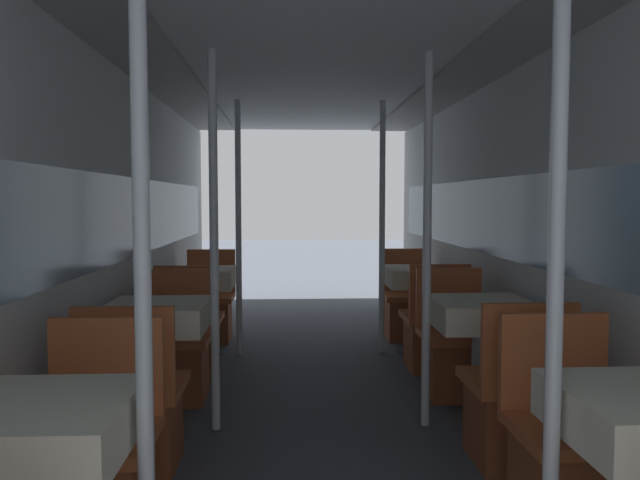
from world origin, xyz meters
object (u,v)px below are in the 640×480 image
object	(u,v)px
chair_right_near_1	(514,412)
dining_table_right_2	(419,282)
chair_left_far_1	(176,360)
dining_table_right_1	(481,322)
support_pole_right_2	(382,228)
chair_left_near_2	(191,339)
dining_table_left_1	(158,325)
support_pole_left_2	(239,228)
support_pole_right_0	(555,281)
chair_right_far_2	(406,311)
chair_left_far_0	(95,476)
chair_right_far_1	(455,356)
support_pole_left_1	(214,243)
dining_table_left_0	(33,444)
chair_right_far_0	(571,465)
support_pole_left_0	(143,284)
chair_left_near_1	(135,418)
chair_right_near_2	(433,336)
chair_left_far_2	(209,312)
dining_table_left_2	(201,284)
support_pole_right_1	(427,242)

from	to	relation	value
chair_right_near_1	dining_table_right_2	xyz separation A→B (m)	(-0.00, 2.36, 0.36)
chair_left_far_1	dining_table_right_1	xyz separation A→B (m)	(1.92, -0.57, 0.36)
support_pole_right_2	chair_left_near_2	bearing A→B (deg)	-160.35
dining_table_left_1	support_pole_left_2	xyz separation A→B (m)	(0.33, 1.79, 0.48)
support_pole_right_0	chair_right_far_2	world-z (taller)	support_pole_right_0
chair_left_far_0	chair_right_far_1	size ratio (longest dim) A/B	1.00
support_pole_left_1	support_pole_right_2	bearing A→B (deg)	54.85
dining_table_left_0	chair_right_far_0	world-z (taller)	chair_right_far_0
dining_table_right_1	support_pole_right_0	bearing A→B (deg)	-100.56
support_pole_left_1	support_pole_left_2	distance (m)	1.79
support_pole_left_0	chair_left_near_1	xyz separation A→B (m)	(-0.33, 1.22, -0.84)
support_pole_right_0	chair_right_far_0	bearing A→B (deg)	59.61
dining_table_left_1	chair_right_far_1	size ratio (longest dim) A/B	0.88
support_pole_left_2	dining_table_left_0	bearing A→B (deg)	-95.33
dining_table_left_0	chair_right_near_2	xyz separation A→B (m)	(1.92, 3.01, -0.36)
chair_right_far_1	chair_right_near_2	bearing A→B (deg)	-90.00
chair_left_far_2	chair_right_far_2	world-z (taller)	same
dining_table_left_2	chair_left_far_0	bearing A→B (deg)	-90.00
chair_right_far_1	support_pole_left_1	bearing A→B (deg)	19.65
dining_table_right_1	dining_table_right_2	world-z (taller)	same
chair_left_far_2	chair_left_far_0	bearing A→B (deg)	90.00
chair_left_far_1	dining_table_left_2	bearing A→B (deg)	-90.00
dining_table_left_2	chair_right_near_1	world-z (taller)	chair_right_near_1
chair_right_far_0	chair_left_near_2	bearing A→B (deg)	-51.71
support_pole_right_0	chair_right_near_1	size ratio (longest dim) A/B	2.56
support_pole_left_1	dining_table_right_1	size ratio (longest dim) A/B	2.92
support_pole_left_0	support_pole_right_0	xyz separation A→B (m)	(1.26, 0.00, 0.00)
dining_table_left_2	chair_right_near_1	bearing A→B (deg)	-50.75
dining_table_left_2	dining_table_right_2	xyz separation A→B (m)	(1.92, 0.00, 0.00)
chair_left_near_2	dining_table_right_2	distance (m)	2.04
chair_left_far_2	chair_right_far_2	bearing A→B (deg)	-180.00
chair_left_far_0	dining_table_right_2	bearing A→B (deg)	-122.63
chair_left_near_2	dining_table_right_2	bearing A→B (deg)	16.45
support_pole_right_0	support_pole_right_1	size ratio (longest dim) A/B	1.00
chair_right_far_0	dining_table_left_1	bearing A→B (deg)	-32.35
chair_left_far_0	dining_table_left_0	bearing A→B (deg)	90.00
dining_table_left_2	support_pole_left_1	bearing A→B (deg)	-79.44
support_pole_right_2	support_pole_left_1	bearing A→B (deg)	-125.15
dining_table_left_1	support_pole_left_2	distance (m)	1.88
chair_left_far_1	chair_right_far_1	bearing A→B (deg)	-180.00
chair_right_near_2	chair_right_near_1	bearing A→B (deg)	-90.00
support_pole_left_1	chair_left_near_2	distance (m)	1.52
dining_table_left_2	support_pole_right_1	bearing A→B (deg)	-48.32
dining_table_right_1	chair_left_near_2	bearing A→B (deg)	147.65
support_pole_left_1	chair_left_far_0	bearing A→B (deg)	-105.29
dining_table_left_2	support_pole_left_2	xyz separation A→B (m)	(0.33, 0.00, 0.48)
chair_right_far_0	dining_table_left_0	bearing A→B (deg)	16.45
chair_left_far_1	chair_right_far_1	distance (m)	1.92
dining_table_right_1	dining_table_right_2	xyz separation A→B (m)	(0.00, 1.79, 0.00)
dining_table_right_1	chair_right_far_2	xyz separation A→B (m)	(0.00, 2.36, -0.36)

